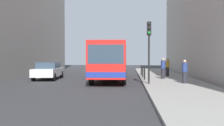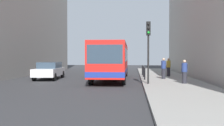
% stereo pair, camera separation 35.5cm
% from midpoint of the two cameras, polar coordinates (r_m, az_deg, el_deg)
% --- Properties ---
extents(ground_plane, '(80.00, 80.00, 0.00)m').
position_cam_midpoint_polar(ground_plane, '(18.61, -3.49, -4.53)').
color(ground_plane, '#2D2D30').
extents(sidewalk, '(4.40, 40.00, 0.15)m').
position_cam_midpoint_polar(sidewalk, '(18.69, 13.21, -4.31)').
color(sidewalk, gray).
rests_on(sidewalk, ground).
extents(bus, '(2.63, 11.04, 3.00)m').
position_cam_midpoint_polar(bus, '(20.82, -0.64, 0.86)').
color(bus, red).
rests_on(bus, ground).
extents(car_beside_bus, '(2.13, 4.52, 1.48)m').
position_cam_midpoint_polar(car_beside_bus, '(21.81, -15.02, -1.64)').
color(car_beside_bus, silver).
rests_on(car_beside_bus, ground).
extents(traffic_light, '(0.28, 0.33, 4.10)m').
position_cam_midpoint_polar(traffic_light, '(16.35, 8.00, 5.19)').
color(traffic_light, black).
rests_on(traffic_light, sidewalk).
extents(bollard_near, '(0.11, 0.11, 0.95)m').
position_cam_midpoint_polar(bollard_near, '(19.30, 7.07, -2.46)').
color(bollard_near, black).
rests_on(bollard_near, sidewalk).
extents(bollard_mid, '(0.11, 0.11, 0.95)m').
position_cam_midpoint_polar(bollard_mid, '(21.83, 6.72, -2.01)').
color(bollard_mid, black).
rests_on(bollard_mid, sidewalk).
extents(bollard_far, '(0.11, 0.11, 0.95)m').
position_cam_midpoint_polar(bollard_far, '(24.37, 6.44, -1.66)').
color(bollard_far, black).
rests_on(bollard_far, sidewalk).
extents(pedestrian_near_signal, '(0.38, 0.38, 1.58)m').
position_cam_midpoint_polar(pedestrian_near_signal, '(17.13, 16.02, -1.96)').
color(pedestrian_near_signal, '#26262D').
rests_on(pedestrian_near_signal, sidewalk).
extents(pedestrian_mid_sidewalk, '(0.38, 0.38, 1.69)m').
position_cam_midpoint_polar(pedestrian_mid_sidewalk, '(20.40, 11.33, -1.23)').
color(pedestrian_mid_sidewalk, '#26262D').
rests_on(pedestrian_mid_sidewalk, sidewalk).
extents(pedestrian_far_sidewalk, '(0.38, 0.38, 1.67)m').
position_cam_midpoint_polar(pedestrian_far_sidewalk, '(23.22, 12.37, -0.96)').
color(pedestrian_far_sidewalk, '#26262D').
rests_on(pedestrian_far_sidewalk, sidewalk).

